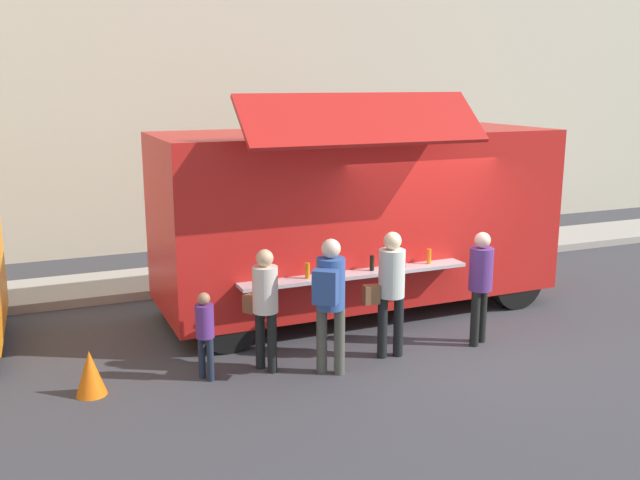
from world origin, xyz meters
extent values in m
plane|color=#38383D|center=(0.00, 0.00, 0.00)|extent=(60.00, 60.00, 0.00)
cube|color=#9E998E|center=(-4.54, 4.60, 0.07)|extent=(28.00, 1.60, 0.15)
cube|color=beige|center=(-3.54, 8.50, 4.33)|extent=(32.00, 2.40, 8.67)
cube|color=red|center=(-0.54, 2.00, 1.59)|extent=(6.24, 2.27, 2.57)
cube|color=red|center=(-1.15, 0.53, 3.14)|extent=(3.43, 0.80, 0.67)
cube|color=black|center=(-1.16, 0.95, 1.90)|extent=(3.25, 0.13, 1.16)
cube|color=#B7B7BC|center=(-1.15, 0.73, 0.97)|extent=(3.42, 0.38, 0.05)
cylinder|color=silver|center=(-2.37, 0.77, 1.10)|extent=(0.08, 0.08, 0.21)
cylinder|color=orange|center=(-1.90, 0.72, 1.11)|extent=(0.06, 0.06, 0.22)
cylinder|color=white|center=(-1.40, 0.76, 1.12)|extent=(0.06, 0.06, 0.24)
cylinder|color=black|center=(-0.91, 0.74, 1.11)|extent=(0.06, 0.06, 0.22)
cylinder|color=red|center=(-0.42, 0.70, 1.09)|extent=(0.08, 0.08, 0.19)
cylinder|color=orange|center=(0.04, 0.77, 1.11)|extent=(0.06, 0.06, 0.22)
cube|color=black|center=(2.51, 2.03, 2.05)|extent=(0.10, 1.88, 1.13)
cylinder|color=black|center=(1.86, 2.98, 0.45)|extent=(0.90, 0.28, 0.90)
cylinder|color=black|center=(1.87, 1.07, 0.45)|extent=(0.90, 0.28, 0.90)
cylinder|color=black|center=(-2.96, 2.93, 0.45)|extent=(0.90, 0.28, 0.90)
cylinder|color=black|center=(-2.94, 1.02, 0.45)|extent=(0.90, 0.28, 0.90)
cone|color=orange|center=(-4.82, 0.29, 0.28)|extent=(0.36, 0.36, 0.55)
cylinder|color=#2C5F39|center=(3.42, 4.30, 0.44)|extent=(0.60, 0.60, 0.88)
cylinder|color=black|center=(-1.11, 0.00, 0.42)|extent=(0.13, 0.13, 0.84)
cylinder|color=black|center=(-0.89, -0.03, 0.42)|extent=(0.13, 0.13, 0.84)
cylinder|color=silver|center=(-1.00, -0.02, 1.16)|extent=(0.35, 0.35, 0.64)
sphere|color=beige|center=(-1.00, -0.02, 1.60)|extent=(0.24, 0.24, 0.24)
cube|color=brown|center=(-1.28, 0.02, 0.89)|extent=(0.22, 0.17, 0.25)
cylinder|color=#47483F|center=(-2.05, -0.14, 0.43)|extent=(0.14, 0.14, 0.86)
cylinder|color=#47483F|center=(-1.87, -0.28, 0.43)|extent=(0.14, 0.14, 0.86)
cylinder|color=#2D4D8F|center=(-1.96, -0.21, 1.18)|extent=(0.36, 0.36, 0.65)
sphere|color=beige|center=(-1.96, -0.21, 1.62)|extent=(0.24, 0.24, 0.24)
cube|color=#2C4886|center=(-2.12, -0.42, 1.21)|extent=(0.35, 0.33, 0.42)
cylinder|color=black|center=(-2.73, 0.29, 0.39)|extent=(0.12, 0.12, 0.78)
cylinder|color=black|center=(-2.63, 0.10, 0.39)|extent=(0.12, 0.12, 0.78)
cylinder|color=beige|center=(-2.68, 0.19, 1.08)|extent=(0.32, 0.32, 0.59)
sphere|color=tan|center=(-2.68, 0.19, 1.48)|extent=(0.22, 0.22, 0.22)
cube|color=brown|center=(-2.80, 0.42, 0.83)|extent=(0.21, 0.23, 0.23)
cylinder|color=black|center=(0.27, -0.13, 0.39)|extent=(0.13, 0.13, 0.79)
cylinder|color=black|center=(0.46, -0.03, 0.39)|extent=(0.13, 0.13, 0.79)
cylinder|color=#562E77|center=(0.36, -0.08, 1.09)|extent=(0.33, 0.33, 0.60)
sphere|color=beige|center=(0.36, -0.08, 1.50)|extent=(0.22, 0.22, 0.22)
cylinder|color=#1E2535|center=(-3.50, 0.27, 0.28)|extent=(0.09, 0.09, 0.55)
cylinder|color=#1E2535|center=(-3.42, 0.14, 0.28)|extent=(0.09, 0.09, 0.55)
cylinder|color=#592B79|center=(-3.46, 0.21, 0.76)|extent=(0.23, 0.23, 0.42)
sphere|color=#9C6E50|center=(-3.46, 0.21, 1.04)|extent=(0.15, 0.15, 0.15)
camera|label=1|loc=(-5.32, -7.89, 3.62)|focal=39.66mm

